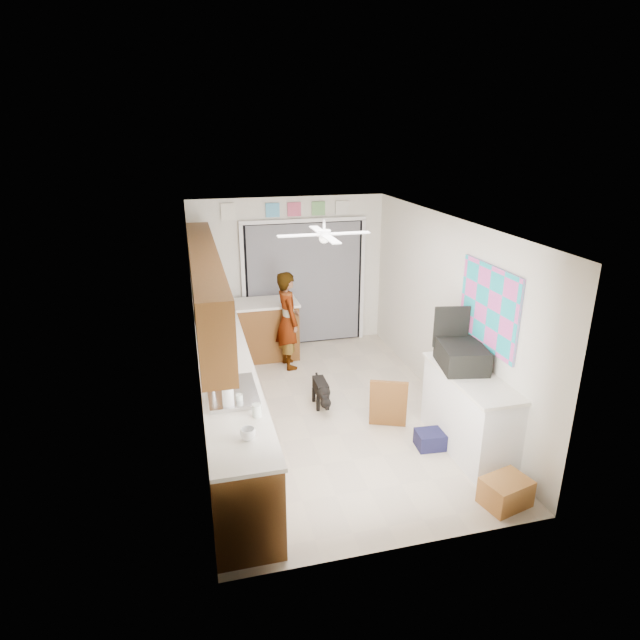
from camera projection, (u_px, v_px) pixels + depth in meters
floor at (327, 412)px, 7.04m from camera, size 5.00×5.00×0.00m
ceiling at (328, 222)px, 6.20m from camera, size 5.00×5.00×0.00m
wall_back at (289, 273)px, 8.90m from camera, size 3.20×0.00×3.20m
wall_front at (408, 426)px, 4.34m from camera, size 3.20×0.00×3.20m
wall_left at (196, 335)px, 6.25m from camera, size 0.00×5.00×5.00m
wall_right at (446, 313)px, 6.99m from camera, size 0.00×5.00×5.00m
left_base_cabinets at (226, 393)px, 6.59m from camera, size 0.60×4.80×0.90m
left_countertop at (225, 358)px, 6.43m from camera, size 0.62×4.80×0.04m
upper_cabinets at (206, 284)px, 6.28m from camera, size 0.32×4.00×0.80m
sink_basin at (232, 393)px, 5.51m from camera, size 0.50×0.76×0.06m
faucet at (213, 387)px, 5.43m from camera, size 0.03×0.03×0.22m
peninsula_base at (266, 331)px, 8.60m from camera, size 1.00×0.60×0.90m
peninsula_top at (264, 303)px, 8.44m from camera, size 1.04×0.64×0.04m
back_opening_recess at (304, 284)px, 9.00m from camera, size 2.00×0.06×2.10m
curtain_panel at (305, 285)px, 8.96m from camera, size 1.90×0.03×2.05m
door_trim_left at (244, 289)px, 8.73m from camera, size 0.06×0.04×2.10m
door_trim_right at (362, 280)px, 9.21m from camera, size 0.06×0.04×2.10m
door_trim_head at (304, 221)px, 8.61m from camera, size 2.10×0.04×0.06m
header_frame_1 at (273, 210)px, 8.46m from camera, size 0.22×0.02×0.22m
header_frame_2 at (294, 209)px, 8.54m from camera, size 0.22×0.02×0.22m
header_frame_3 at (318, 208)px, 8.63m from camera, size 0.22×0.02×0.22m
header_frame_4 at (342, 208)px, 8.72m from camera, size 0.22×0.02×0.22m
route66_sign at (228, 212)px, 8.30m from camera, size 0.22×0.02×0.26m
right_counter_base at (469, 414)px, 6.11m from camera, size 0.50×1.40×0.90m
right_counter_top at (472, 377)px, 5.95m from camera, size 0.54×1.44×0.04m
abstract_painting at (488, 307)px, 5.94m from camera, size 0.03×1.15×0.95m
ceiling_fan at (324, 234)px, 6.44m from camera, size 1.14×1.14×0.24m
microwave at (213, 308)px, 7.67m from camera, size 0.43×0.58×0.29m
cup at (248, 434)px, 4.69m from camera, size 0.18×0.18×0.11m
jar_a at (257, 410)px, 5.07m from camera, size 0.11×0.11×0.12m
jar_b at (239, 399)px, 5.30m from camera, size 0.07×0.07×0.10m
paper_towel_roll at (228, 398)px, 5.19m from camera, size 0.13×0.13×0.24m
suitcase at (461, 356)px, 6.10m from camera, size 0.59×0.72×0.27m
suitcase_rim at (461, 365)px, 6.13m from camera, size 0.54×0.65×0.02m
suitcase_lid at (451, 327)px, 6.28m from camera, size 0.42×0.11×0.50m
cardboard_box at (506, 492)px, 5.28m from camera, size 0.52×0.44×0.28m
navy_crate at (430, 440)px, 6.24m from camera, size 0.35×0.30×0.20m
cabinet_door_panel at (388, 404)px, 6.54m from camera, size 0.49×0.34×0.68m
man at (288, 320)px, 8.15m from camera, size 0.43×0.59×1.53m
dog at (321, 392)px, 7.14m from camera, size 0.24×0.53×0.41m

